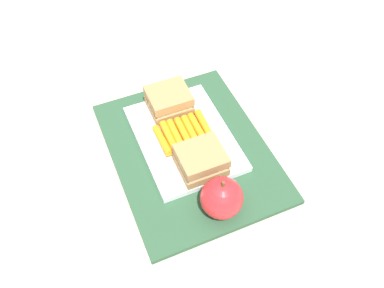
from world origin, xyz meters
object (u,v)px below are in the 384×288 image
at_px(sandwich_half_right, 201,160).
at_px(apple, 224,197).
at_px(food_tray, 184,138).
at_px(sandwich_half_left, 169,101).
at_px(carrot_sticks_bundle, 184,133).

xyz_separation_m(sandwich_half_right, apple, (0.08, 0.00, 0.00)).
bearing_deg(apple, food_tray, -178.71).
bearing_deg(sandwich_half_left, carrot_sticks_bundle, -0.02).
xyz_separation_m(sandwich_half_left, carrot_sticks_bundle, (0.08, -0.00, -0.02)).
height_order(food_tray, apple, apple).
relative_size(carrot_sticks_bundle, apple, 1.23).
bearing_deg(carrot_sticks_bundle, sandwich_half_left, 179.98).
bearing_deg(sandwich_half_right, carrot_sticks_bundle, -179.98).
xyz_separation_m(carrot_sticks_bundle, apple, (0.16, 0.00, 0.02)).
relative_size(sandwich_half_left, apple, 0.97).
height_order(food_tray, sandwich_half_right, sandwich_half_right).
height_order(sandwich_half_right, carrot_sticks_bundle, sandwich_half_right).
relative_size(sandwich_half_right, carrot_sticks_bundle, 0.79).
distance_m(food_tray, sandwich_half_left, 0.08).
relative_size(food_tray, carrot_sticks_bundle, 2.27).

